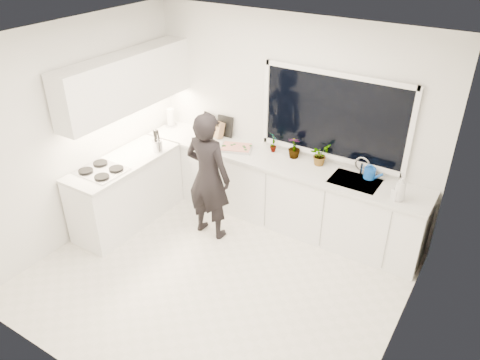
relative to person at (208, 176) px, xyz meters
The scene contains 25 objects.
floor 1.25m from the person, 50.92° to the right, with size 4.00×3.50×0.02m, color beige.
wall_back 1.30m from the person, 61.64° to the left, with size 4.00×0.02×2.70m, color white.
wall_left 1.68m from the person, 153.97° to the right, with size 0.02×3.50×2.70m, color white.
wall_right 2.72m from the person, 15.23° to the right, with size 0.02×3.50×2.70m, color white.
ceiling 2.07m from the person, 50.92° to the right, with size 4.00×3.50×0.02m, color white.
window 1.71m from the person, 41.12° to the left, with size 1.80×0.02×1.00m, color black.
base_cabinets_back 1.03m from the person, 52.62° to the left, with size 3.92×0.58×0.88m, color white.
base_cabinets_left 1.22m from the person, 162.20° to the right, with size 0.58×1.60×0.88m, color white.
countertop_back 0.93m from the person, 52.25° to the left, with size 3.94×0.62×0.04m, color silver.
countertop_left 1.16m from the person, 162.20° to the right, with size 0.62×1.60×0.04m, color silver.
upper_cabinets 1.58m from the person, behind, with size 0.34×2.10×0.70m, color white.
sink 1.78m from the person, 24.75° to the left, with size 0.58×0.42×0.14m, color silver.
faucet 1.89m from the person, 30.30° to the left, with size 0.03×0.03×0.22m, color silver.
stovetop 1.32m from the person, 147.87° to the right, with size 0.56×0.48×0.03m, color black.
person is the anchor object (origin of this frame).
pizza_tray 0.72m from the person, 93.25° to the left, with size 0.42×0.31×0.03m, color silver.
pizza 0.73m from the person, 93.25° to the left, with size 0.38×0.27×0.01m, color red.
watering_can 1.97m from the person, 27.56° to the left, with size 0.14×0.14×0.13m, color #134DB2.
paper_towel_roll 1.55m from the person, 146.49° to the left, with size 0.11×0.11×0.26m, color silver.
knife_block 1.01m from the person, 116.91° to the left, with size 0.13×0.10×0.22m, color #916943.
utensil_crock 0.91m from the person, behind, with size 0.13×0.13×0.16m, color silver.
picture_frame_large 1.23m from the person, 125.43° to the left, with size 0.22×0.02×0.28m, color black.
picture_frame_small 1.09m from the person, 112.34° to the left, with size 0.25×0.02×0.30m, color black.
herb_plants 1.28m from the person, 45.95° to the left, with size 0.86×0.27×0.29m.
soap_bottles 2.26m from the person, 15.37° to the left, with size 0.18×0.17×0.32m.
Camera 1 is at (2.46, -3.36, 3.73)m, focal length 35.00 mm.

